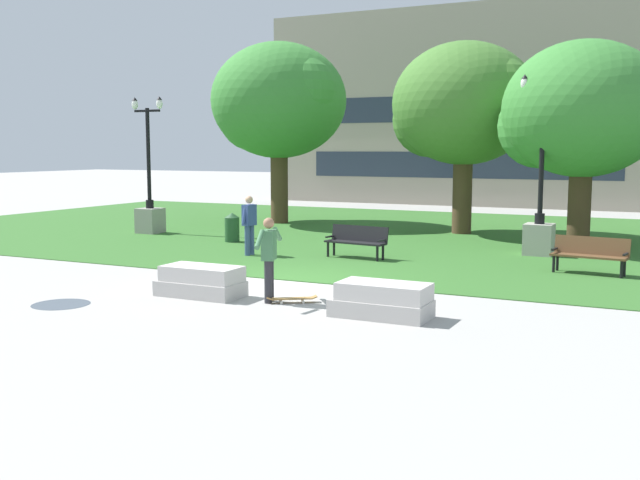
{
  "coord_description": "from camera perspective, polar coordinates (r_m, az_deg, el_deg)",
  "views": [
    {
      "loc": [
        8.17,
        -15.16,
        3.08
      ],
      "look_at": [
        1.45,
        -1.4,
        1.2
      ],
      "focal_mm": 42.0,
      "sensor_mm": 36.0,
      "label": 1
    }
  ],
  "objects": [
    {
      "name": "trash_bin",
      "position": [
        24.77,
        -6.72,
        0.98
      ],
      "size": [
        0.49,
        0.49,
        0.96
      ],
      "color": "#234C28",
      "rests_on": "grass_lawn"
    },
    {
      "name": "tree_far_right",
      "position": [
        27.55,
        10.81,
        10.02
      ],
      "size": [
        5.38,
        5.13,
        6.83
      ],
      "color": "#4C3823",
      "rests_on": "grass_lawn"
    },
    {
      "name": "park_bench_near_left",
      "position": [
        20.98,
        2.84,
        0.03
      ],
      "size": [
        1.85,
        0.76,
        0.9
      ],
      "color": "black",
      "rests_on": "grass_lawn"
    },
    {
      "name": "building_facade_distant",
      "position": [
        41.21,
        10.67,
        9.96
      ],
      "size": [
        22.27,
        1.03,
        10.62
      ],
      "color": "gray",
      "rests_on": "ground"
    },
    {
      "name": "skateboard",
      "position": [
        15.05,
        -2.15,
        -4.48
      ],
      "size": [
        0.96,
        0.74,
        0.14
      ],
      "color": "olive",
      "rests_on": "ground"
    },
    {
      "name": "lamp_post_left",
      "position": [
        27.85,
        -12.84,
        2.57
      ],
      "size": [
        1.32,
        0.8,
        4.89
      ],
      "color": "gray",
      "rests_on": "grass_lawn"
    },
    {
      "name": "concrete_block_center",
      "position": [
        15.87,
        -9.04,
        -3.16
      ],
      "size": [
        1.8,
        0.9,
        0.64
      ],
      "color": "#BCB7B2",
      "rests_on": "ground"
    },
    {
      "name": "tree_near_left",
      "position": [
        23.94,
        19.28,
        9.23
      ],
      "size": [
        5.02,
        4.78,
        6.26
      ],
      "color": "#42301E",
      "rests_on": "grass_lawn"
    },
    {
      "name": "grass_lawn",
      "position": [
        26.63,
        8.0,
        0.31
      ],
      "size": [
        40.0,
        20.0,
        0.02
      ],
      "primitive_type": "cube",
      "color": "#336628",
      "rests_on": "ground"
    },
    {
      "name": "park_bench_near_right",
      "position": [
        19.47,
        19.89,
        -0.92
      ],
      "size": [
        1.85,
        0.76,
        0.9
      ],
      "color": "brown",
      "rests_on": "grass_lawn"
    },
    {
      "name": "person_bystander_near_lawn",
      "position": [
        21.56,
        -5.41,
        1.39
      ],
      "size": [
        0.29,
        0.62,
        1.71
      ],
      "color": "#384C7A",
      "rests_on": "grass_lawn"
    },
    {
      "name": "tree_far_left",
      "position": [
        30.97,
        -3.26,
        10.42
      ],
      "size": [
        5.78,
        5.5,
        7.33
      ],
      "color": "#4C3823",
      "rests_on": "grass_lawn"
    },
    {
      "name": "lamp_post_center",
      "position": [
        22.43,
        16.39,
        1.55
      ],
      "size": [
        1.32,
        0.8,
        5.15
      ],
      "color": "#ADA89E",
      "rests_on": "grass_lawn"
    },
    {
      "name": "concrete_block_left",
      "position": [
        13.79,
        4.77,
        -4.63
      ],
      "size": [
        1.8,
        0.9,
        0.64
      ],
      "color": "#BCB7B2",
      "rests_on": "ground"
    },
    {
      "name": "puddle",
      "position": [
        15.77,
        -19.13,
        -4.65
      ],
      "size": [
        1.14,
        1.14,
        0.01
      ],
      "primitive_type": "cylinder",
      "color": "#47515B",
      "rests_on": "ground"
    },
    {
      "name": "ground_plane",
      "position": [
        17.49,
        -2.25,
        -3.15
      ],
      "size": [
        140.0,
        140.0,
        0.0
      ],
      "primitive_type": "plane",
      "color": "#A3A09B"
    },
    {
      "name": "person_skateboarder",
      "position": [
        14.99,
        -3.91,
        -1.08
      ],
      "size": [
        0.41,
        1.52,
        1.71
      ],
      "color": "#28282D",
      "rests_on": "ground"
    }
  ]
}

